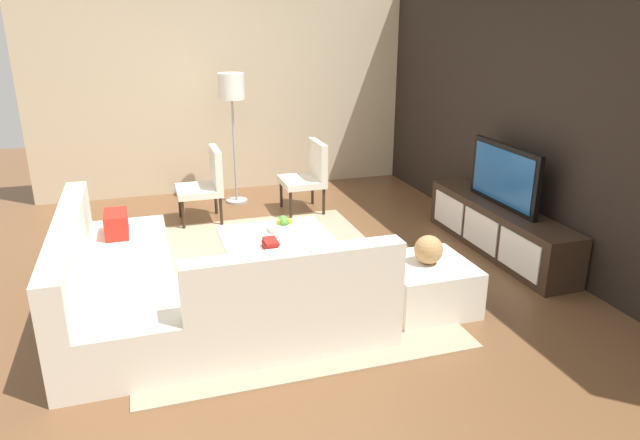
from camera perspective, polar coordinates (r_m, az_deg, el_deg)
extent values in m
plane|color=brown|center=(5.35, -4.91, -6.08)|extent=(14.00, 14.00, 0.00)
cube|color=black|center=(6.08, 20.73, 9.71)|extent=(6.40, 0.12, 2.80)
cube|color=beige|center=(8.07, -8.99, 12.83)|extent=(0.12, 5.20, 2.80)
cube|color=tan|center=(5.44, -5.14, -5.60)|extent=(3.34, 2.49, 0.01)
cube|color=#332319|center=(6.18, 17.26, -0.83)|extent=(2.08, 0.42, 0.50)
cube|color=white|center=(6.57, 12.61, 0.80)|extent=(0.59, 0.01, 0.35)
cube|color=white|center=(6.06, 15.57, -1.05)|extent=(0.59, 0.01, 0.35)
cube|color=white|center=(5.58, 19.06, -3.23)|extent=(0.59, 0.01, 0.35)
cube|color=black|center=(6.02, 17.79, 4.19)|extent=(1.07, 0.05, 0.62)
cube|color=#194C8C|center=(6.00, 17.57, 4.18)|extent=(0.97, 0.01, 0.52)
cube|color=silver|center=(4.99, -19.24, -6.48)|extent=(2.37, 0.85, 0.42)
cube|color=silver|center=(4.86, -23.71, -2.45)|extent=(2.37, 0.18, 0.41)
cube|color=silver|center=(4.40, -3.48, -8.94)|extent=(0.85, 1.54, 0.42)
cube|color=silver|center=(3.93, -2.40, -5.86)|extent=(0.18, 1.54, 0.41)
cube|color=red|center=(5.53, -19.52, -0.38)|extent=(0.36, 0.20, 0.22)
cube|color=red|center=(4.39, 1.36, -5.48)|extent=(0.60, 0.44, 0.06)
cube|color=#332319|center=(5.39, -4.16, -3.93)|extent=(0.80, 0.80, 0.33)
cube|color=white|center=(5.32, -4.21, -2.05)|extent=(0.99, 1.00, 0.05)
cylinder|color=#332319|center=(7.15, -13.72, 1.74)|extent=(0.04, 0.04, 0.38)
cylinder|color=#332319|center=(6.73, -13.42, 0.65)|extent=(0.04, 0.04, 0.38)
cylinder|color=#332319|center=(7.19, -10.29, 2.08)|extent=(0.04, 0.04, 0.38)
cylinder|color=#332319|center=(6.77, -9.78, 1.01)|extent=(0.04, 0.04, 0.38)
cube|color=silver|center=(6.90, -11.91, 2.89)|extent=(0.52, 0.51, 0.08)
cube|color=silver|center=(6.86, -10.27, 5.18)|extent=(0.52, 0.08, 0.45)
cylinder|color=#A5A5AA|center=(7.68, -8.23, 1.93)|extent=(0.28, 0.28, 0.02)
cylinder|color=#A5A5AA|center=(7.51, -8.48, 6.78)|extent=(0.03, 0.03, 1.31)
cylinder|color=white|center=(7.37, -8.80, 12.96)|extent=(0.32, 0.32, 0.32)
cube|color=silver|center=(4.88, 10.47, -6.36)|extent=(0.70, 0.70, 0.40)
cylinder|color=silver|center=(5.48, -3.65, -0.69)|extent=(0.28, 0.28, 0.07)
sphere|color=#4C8C33|center=(5.44, -3.58, -0.26)|extent=(0.10, 0.10, 0.10)
sphere|color=gold|center=(5.47, -3.16, -0.17)|extent=(0.08, 0.08, 0.08)
sphere|color=#4C8C33|center=(5.51, -3.68, -0.01)|extent=(0.09, 0.09, 0.09)
sphere|color=gold|center=(5.45, -3.94, -0.25)|extent=(0.07, 0.07, 0.07)
cylinder|color=#332319|center=(7.35, -3.87, 2.73)|extent=(0.04, 0.04, 0.38)
cylinder|color=#332319|center=(6.91, -2.92, 1.65)|extent=(0.04, 0.04, 0.38)
cylinder|color=#332319|center=(7.45, -0.75, 3.02)|extent=(0.04, 0.04, 0.38)
cylinder|color=#332319|center=(7.02, 0.37, 1.97)|extent=(0.04, 0.04, 0.38)
cube|color=silver|center=(7.13, -1.81, 3.82)|extent=(0.55, 0.50, 0.08)
cube|color=silver|center=(7.12, -0.21, 6.02)|extent=(0.55, 0.08, 0.45)
sphere|color=#AD8451|center=(4.76, 10.70, -2.90)|extent=(0.24, 0.24, 0.24)
cube|color=maroon|center=(5.08, -5.01, -2.71)|extent=(0.14, 0.11, 0.02)
cube|color=maroon|center=(5.07, -4.99, -2.44)|extent=(0.19, 0.11, 0.03)
cube|color=maroon|center=(5.06, -4.89, -2.12)|extent=(0.20, 0.12, 0.03)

